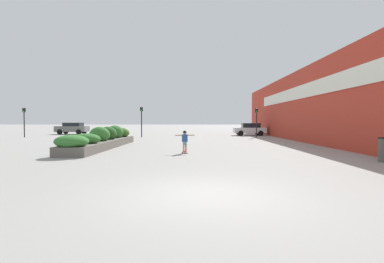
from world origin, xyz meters
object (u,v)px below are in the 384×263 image
skateboard (185,152)px  traffic_light_far_left (24,117)px  skateboarder (185,139)px  traffic_light_left (141,117)px  traffic_light_right (257,117)px  car_center_left (250,129)px  car_leftmost (72,128)px

skateboard → traffic_light_far_left: traffic_light_far_left is taller
skateboard → skateboarder: skateboarder is taller
skateboarder → traffic_light_left: traffic_light_left is taller
traffic_light_right → car_center_left: bearing=90.0°
traffic_light_right → traffic_light_far_left: 25.21m
skateboard → car_center_left: car_center_left is taller
traffic_light_far_left → skateboard: bearing=-41.2°
car_leftmost → car_center_left: size_ratio=1.07×
car_center_left → traffic_light_left: (-12.52, -4.27, 1.47)m
skateboard → traffic_light_left: 17.07m
skateboard → car_center_left: 21.59m
skateboarder → traffic_light_far_left: traffic_light_far_left is taller
traffic_light_left → traffic_light_right: (12.52, 0.21, -0.08)m
traffic_light_right → traffic_light_far_left: (-25.20, -0.54, 0.01)m
car_leftmost → traffic_light_right: (23.23, -7.33, 1.34)m
car_center_left → traffic_light_far_left: (-25.20, -4.61, 1.40)m
skateboarder → traffic_light_right: size_ratio=0.37×
traffic_light_far_left → traffic_light_right: bearing=1.2°
skateboarder → traffic_light_far_left: 23.95m
car_center_left → traffic_light_far_left: 25.66m
skateboard → traffic_light_left: traffic_light_left is taller
skateboard → traffic_light_right: 17.93m
traffic_light_right → traffic_light_far_left: bearing=-178.8°
skateboard → traffic_light_right: traffic_light_right is taller
skateboarder → traffic_light_left: (-5.32, 16.07, 1.46)m
car_center_left → traffic_light_right: bearing=-180.0°
car_center_left → traffic_light_left: bearing=108.8°
skateboard → traffic_light_right: (7.21, 16.28, 2.10)m
car_leftmost → traffic_light_left: (10.71, -7.54, 1.43)m
traffic_light_left → skateboard: bearing=-71.7°
car_center_left → traffic_light_far_left: size_ratio=1.21×
skateboarder → traffic_light_right: bearing=54.4°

